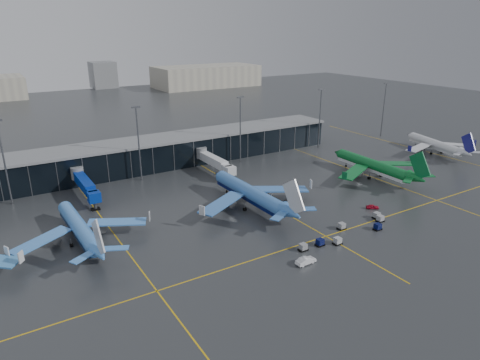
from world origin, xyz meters
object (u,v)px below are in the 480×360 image
service_van_red (372,207)px  service_van_white (306,261)px  baggage_carts (350,231)px  airliner_klm_near (249,184)px  airliner_aer_lingus (373,158)px  airliner_ba (435,139)px  mobile_airstair (289,205)px  airliner_arkefly (78,219)px

service_van_red → service_van_white: (-36.41, -13.57, 0.20)m
service_van_white → baggage_carts: bearing=-75.6°
airliner_klm_near → airliner_aer_lingus: 51.16m
airliner_aer_lingus → service_van_white: bearing=-147.7°
airliner_klm_near → baggage_carts: (12.06, -28.34, -6.02)m
airliner_klm_near → service_van_red: bearing=-35.5°
airliner_ba → baggage_carts: (-84.72, -35.43, -5.14)m
airliner_aer_lingus → baggage_carts: airliner_aer_lingus is taller
mobile_airstair → service_van_white: bearing=-117.4°
airliner_arkefly → service_van_red: airliner_arkefly is taller
airliner_ba → airliner_aer_lingus: bearing=-156.0°
airliner_aer_lingus → baggage_carts: (-39.10, -28.27, -5.77)m
airliner_arkefly → airliner_aer_lingus: (98.30, -3.70, 0.58)m
airliner_arkefly → baggage_carts: 67.48m
airliner_ba → mobile_airstair: (-87.43, -14.06, -5.13)m
airliner_aer_lingus → mobile_airstair: (-41.82, -6.90, -5.76)m
airliner_arkefly → service_van_white: size_ratio=7.83×
airliner_aer_lingus → airliner_ba: 46.18m
airliner_klm_near → airliner_ba: airliner_klm_near is taller
airliner_ba → service_van_red: size_ratio=10.57×
baggage_carts → airliner_klm_near: bearing=113.0°
airliner_ba → service_van_white: (-103.89, -41.09, -5.08)m
airliner_aer_lingus → service_van_white: size_ratio=8.60×
mobile_airstair → service_van_white: 31.65m
airliner_aer_lingus → service_van_red: bearing=-134.9°
airliner_ba → baggage_carts: 91.97m
airliner_klm_near → service_van_red: 36.24m
airliner_arkefly → mobile_airstair: bearing=-12.7°
airliner_klm_near → baggage_carts: 31.38m
airliner_arkefly → service_van_red: bearing=-19.6°
service_van_red → mobile_airstair: bearing=88.9°
baggage_carts → mobile_airstair: mobile_airstair is taller
airliner_arkefly → airliner_ba: airliner_arkefly is taller
airliner_arkefly → service_van_red: size_ratio=10.67×
airliner_arkefly → baggage_carts: bearing=-30.5°
baggage_carts → service_van_red: baggage_carts is taller
airliner_ba → mobile_airstair: bearing=-155.8°
airliner_ba → baggage_carts: size_ratio=1.24×
airliner_aer_lingus → baggage_carts: size_ratio=1.37×
airliner_arkefly → service_van_white: 55.16m
baggage_carts → mobile_airstair: (-2.72, 21.37, 0.01)m
service_van_white → airliner_ba: bearing=-70.5°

